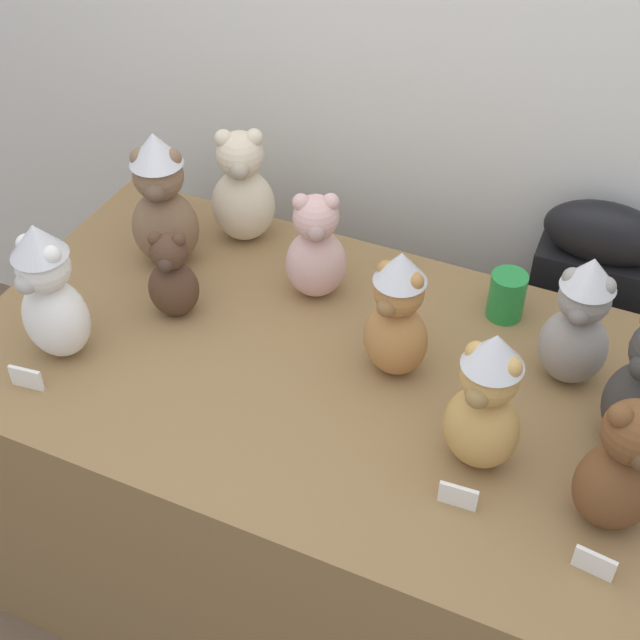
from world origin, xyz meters
The scene contains 16 objects.
wall_back centered at (0.00, 0.93, 1.30)m, with size 7.00×0.08×2.60m, color white.
display_table centered at (0.00, 0.25, 0.40)m, with size 1.50×0.87×0.80m, color olive.
instrument_case centered at (0.46, 0.81, 0.49)m, with size 0.28×0.13×0.97m.
teddy_bear_chestnut centered at (0.62, 0.10, 0.93)m, with size 0.19×0.18×0.29m.
teddy_bear_ash centered at (0.47, 0.42, 0.95)m, with size 0.14×0.12×0.30m.
teddy_bear_honey centered at (0.37, 0.14, 0.95)m, with size 0.16×0.14×0.31m.
teddy_bear_snow centered at (-0.51, 0.06, 0.95)m, with size 0.16×0.14×0.32m.
teddy_bear_blush centered at (-0.10, 0.46, 0.92)m, with size 0.17×0.16×0.27m.
teddy_bear_cocoa centered at (-0.36, 0.27, 0.90)m, with size 0.14×0.13×0.22m.
teddy_bear_cream centered at (-0.35, 0.58, 0.93)m, with size 0.19×0.18×0.30m.
teddy_bear_caramel centered at (0.14, 0.30, 0.94)m, with size 0.15×0.14×0.30m.
teddy_bear_mocha centered at (-0.47, 0.42, 0.96)m, with size 0.19×0.18×0.34m.
party_cup_green centered at (0.31, 0.56, 0.85)m, with size 0.08×0.08×0.11m, color #238C3D.
name_card_front_left centered at (0.37, 0.02, 0.82)m, with size 0.07×0.01×0.05m, color white.
name_card_front_middle centered at (-0.51, -0.06, 0.82)m, with size 0.07×0.01×0.05m, color white.
name_card_front_right centered at (0.62, -0.02, 0.82)m, with size 0.07×0.01×0.05m, color white.
Camera 1 is at (0.55, -0.96, 2.09)m, focal length 49.79 mm.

